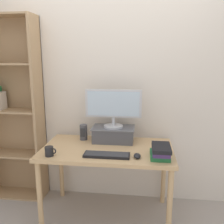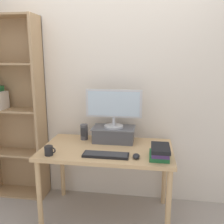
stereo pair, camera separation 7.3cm
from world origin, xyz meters
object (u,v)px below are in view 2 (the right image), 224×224
at_px(riser_box, 114,134).
at_px(computer_mouse, 136,156).
at_px(bookshelf_unit, 13,109).
at_px(computer_monitor, 114,106).
at_px(keyboard, 106,155).
at_px(desk, 107,156).
at_px(desk_speaker, 84,132).
at_px(coffee_mug, 49,151).
at_px(book_stack, 160,152).

distance_m(riser_box, computer_mouse, 0.50).
xyz_separation_m(bookshelf_unit, computer_mouse, (1.46, -0.52, -0.28)).
relative_size(computer_monitor, computer_mouse, 5.64).
bearing_deg(computer_mouse, keyboard, 179.55).
bearing_deg(desk, desk_speaker, 142.72).
distance_m(desk, riser_box, 0.27).
bearing_deg(computer_mouse, riser_box, 122.19).
distance_m(keyboard, desk_speaker, 0.54).
height_order(keyboard, coffee_mug, coffee_mug).
height_order(computer_monitor, keyboard, computer_monitor).
relative_size(computer_monitor, coffee_mug, 5.48).
height_order(desk, desk_speaker, desk_speaker).
xyz_separation_m(riser_box, computer_mouse, (0.26, -0.42, -0.07)).
xyz_separation_m(book_stack, coffee_mug, (-1.01, -0.09, -0.01)).
bearing_deg(coffee_mug, book_stack, 5.06).
distance_m(book_stack, desk_speaker, 0.90).
distance_m(desk, keyboard, 0.23).
relative_size(keyboard, computer_mouse, 4.05).
height_order(computer_mouse, desk_speaker, desk_speaker).
relative_size(computer_mouse, book_stack, 0.38).
bearing_deg(riser_box, desk, -100.23).
distance_m(riser_box, coffee_mug, 0.72).
bearing_deg(computer_monitor, book_stack, -38.95).
distance_m(computer_mouse, coffee_mug, 0.80).
bearing_deg(desk_speaker, keyboard, -53.74).
bearing_deg(coffee_mug, bookshelf_unit, 138.96).
height_order(computer_mouse, book_stack, book_stack).
xyz_separation_m(bookshelf_unit, riser_box, (1.19, -0.10, -0.21)).
bearing_deg(computer_monitor, keyboard, -91.87).
bearing_deg(bookshelf_unit, coffee_mug, -41.04).
height_order(desk, riser_box, riser_box).
xyz_separation_m(riser_box, keyboard, (-0.01, -0.42, -0.07)).
relative_size(coffee_mug, desk_speaker, 0.63).
bearing_deg(coffee_mug, computer_mouse, 3.83).
distance_m(coffee_mug, desk_speaker, 0.53).
height_order(riser_box, computer_mouse, riser_box).
relative_size(computer_mouse, coffee_mug, 0.97).
bearing_deg(computer_mouse, computer_monitor, 122.27).
relative_size(desk, riser_box, 2.88).
bearing_deg(bookshelf_unit, book_stack, -16.18).
relative_size(desk, book_stack, 4.70).
relative_size(computer_monitor, keyboard, 1.39).
relative_size(riser_box, book_stack, 1.64).
bearing_deg(desk, computer_monitor, 79.70).
distance_m(bookshelf_unit, coffee_mug, 0.91).
relative_size(bookshelf_unit, computer_monitor, 3.55).
bearing_deg(desk, coffee_mug, -152.03).
relative_size(keyboard, coffee_mug, 3.93).
height_order(book_stack, coffee_mug, book_stack).
xyz_separation_m(computer_monitor, coffee_mug, (-0.54, -0.47, -0.34)).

